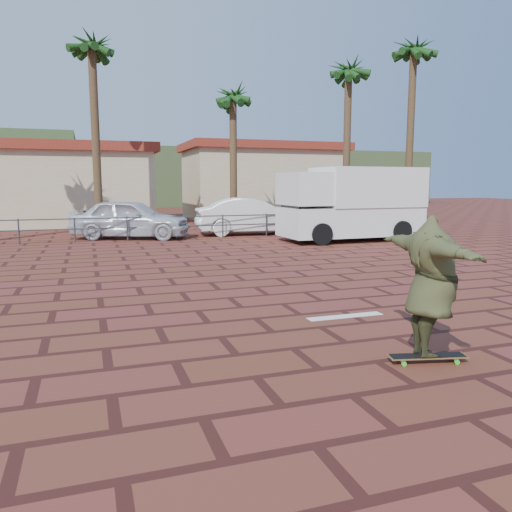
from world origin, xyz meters
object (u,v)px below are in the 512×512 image
(campervan, at_px, (352,202))
(longboard, at_px, (427,357))
(car_white, at_px, (252,216))
(car_silver, at_px, (131,219))
(skateboarder, at_px, (431,287))

(campervan, bearing_deg, longboard, -116.68)
(car_white, bearing_deg, campervan, -133.37)
(campervan, bearing_deg, car_silver, 155.77)
(longboard, xyz_separation_m, campervan, (6.17, 12.96, 1.47))
(skateboarder, distance_m, car_white, 16.85)
(car_white, bearing_deg, longboard, 175.40)
(campervan, bearing_deg, skateboarder, -116.68)
(campervan, xyz_separation_m, car_silver, (-8.53, 3.62, -0.71))
(car_silver, height_order, car_white, car_silver)
(longboard, bearing_deg, campervan, 77.91)
(skateboarder, distance_m, campervan, 14.36)
(longboard, distance_m, car_silver, 16.76)
(car_silver, bearing_deg, car_white, -68.11)
(skateboarder, bearing_deg, car_silver, 15.77)
(car_white, bearing_deg, car_silver, 95.79)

